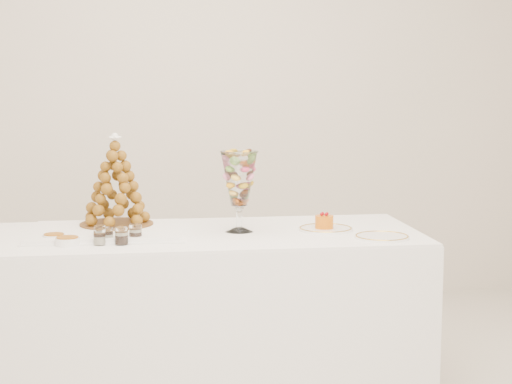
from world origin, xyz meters
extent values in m
cube|color=beige|center=(0.00, 2.00, 1.40)|extent=(4.50, 0.04, 2.80)
cube|color=beige|center=(0.00, -2.00, 1.40)|extent=(4.50, 0.04, 2.80)
cube|color=white|center=(-0.12, 0.39, 0.37)|extent=(2.01, 0.88, 0.74)
cube|color=white|center=(-0.12, 0.39, 0.75)|extent=(2.00, 0.88, 0.01)
cube|color=white|center=(-0.51, 0.45, 0.76)|extent=(0.68, 0.54, 0.02)
cylinder|color=white|center=(0.07, 0.39, 0.76)|extent=(0.13, 0.13, 0.02)
cylinder|color=white|center=(0.07, 0.39, 0.81)|extent=(0.03, 0.03, 0.09)
sphere|color=white|center=(0.07, 0.39, 0.86)|extent=(0.04, 0.04, 0.04)
cylinder|color=white|center=(0.46, 0.35, 0.76)|extent=(0.24, 0.24, 0.01)
cylinder|color=white|center=(0.64, 0.13, 0.76)|extent=(0.23, 0.23, 0.01)
cylinder|color=white|center=(-0.53, 0.30, 0.78)|extent=(0.05, 0.05, 0.06)
cylinder|color=white|center=(-0.50, 0.25, 0.78)|extent=(0.06, 0.06, 0.06)
cylinder|color=white|center=(-0.39, 0.25, 0.79)|extent=(0.06, 0.06, 0.07)
cylinder|color=white|center=(-0.54, 0.20, 0.78)|extent=(0.06, 0.06, 0.07)
cylinder|color=white|center=(-0.45, 0.19, 0.79)|extent=(0.06, 0.06, 0.07)
cylinder|color=white|center=(-0.72, 0.31, 0.77)|extent=(0.09, 0.09, 0.03)
cylinder|color=white|center=(-0.66, 0.22, 0.77)|extent=(0.10, 0.10, 0.03)
cylinder|color=brown|center=(-0.46, 0.55, 0.78)|extent=(0.33, 0.33, 0.01)
cone|color=brown|center=(-0.46, 0.55, 0.98)|extent=(0.31, 0.31, 0.39)
sphere|color=white|center=(-0.46, 0.55, 1.16)|extent=(0.04, 0.04, 0.04)
cylinder|color=#D8660A|center=(0.45, 0.34, 0.79)|extent=(0.08, 0.08, 0.06)
sphere|color=#97050D|center=(0.46, 0.35, 0.83)|extent=(0.01, 0.01, 0.01)
sphere|color=#97050D|center=(0.44, 0.36, 0.83)|extent=(0.01, 0.01, 0.01)
sphere|color=#97050D|center=(0.43, 0.34, 0.83)|extent=(0.01, 0.01, 0.01)
sphere|color=#97050D|center=(0.45, 0.33, 0.83)|extent=(0.01, 0.01, 0.01)
camera|label=1|loc=(-0.55, -3.27, 1.43)|focal=60.00mm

